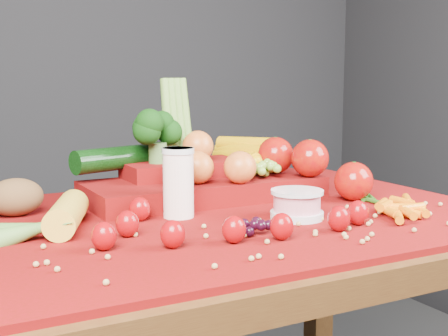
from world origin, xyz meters
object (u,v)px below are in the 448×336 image
table (229,265)px  yogurt_bowl (297,203)px  produce_mound (216,171)px  milk_glass (178,180)px

table → yogurt_bowl: yogurt_bowl is taller
table → produce_mound: bearing=71.5°
produce_mound → milk_glass: bearing=-138.3°
table → milk_glass: size_ratio=8.15×
milk_glass → produce_mound: size_ratio=0.23×
yogurt_bowl → produce_mound: bearing=99.1°
milk_glass → yogurt_bowl: (0.19, -0.12, -0.04)m
milk_glass → table: bearing=-8.6°
yogurt_bowl → produce_mound: size_ratio=0.17×
milk_glass → produce_mound: produce_mound is taller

